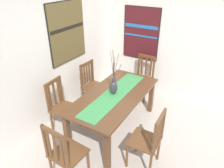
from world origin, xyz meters
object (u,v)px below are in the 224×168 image
Objects in this scene: dining_table at (115,99)px; painting_on_back_wall at (67,32)px; chair_2 at (149,139)px; chair_3 at (62,106)px; chair_4 at (65,153)px; painting_on_side_wall at (141,34)px; chair_0 at (143,77)px; centerpiece_vase at (114,86)px; chair_1 at (92,84)px.

painting_on_back_wall reaches higher than dining_table.
chair_2 reaches higher than dining_table.
chair_3 is 1.36m from painting_on_back_wall.
chair_4 is 0.85× the size of painting_on_side_wall.
chair_0 is at bearing -142.03° from painting_on_side_wall.
chair_2 is 0.99× the size of chair_3.
chair_4 is at bearing -179.60° from centerpiece_vase.
centerpiece_vase is 1.37m from chair_0.
dining_table is at bearing -178.97° from chair_0.
painting_on_side_wall reaches higher than chair_3.
chair_3 is (-0.49, 0.78, -0.40)m from centerpiece_vase.
chair_1 is 1.90m from chair_4.
chair_2 is at bearing -46.97° from chair_4.
chair_4 reaches higher than chair_2.
chair_0 is 0.99× the size of chair_4.
chair_3 is at bearing 165.66° from painting_on_side_wall.
chair_1 is 0.98× the size of chair_3.
chair_3 is at bearing 89.84° from chair_2.
chair_3 is at bearing 156.55° from chair_0.
chair_4 is at bearing -135.34° from chair_3.
centerpiece_vase is (0.01, 0.02, 0.26)m from dining_table.
dining_table is 0.93m from chair_1.
painting_on_back_wall is at bearing 119.25° from chair_1.
painting_on_back_wall reaches higher than chair_2.
centerpiece_vase is 1.36m from painting_on_back_wall.
centerpiece_vase is 1.06m from chair_2.
chair_0 is at bearing 0.31° from chair_4.
centerpiece_vase is 1.00m from chair_3.
painting_on_back_wall reaches higher than chair_3.
dining_table is at bearing -170.74° from painting_on_side_wall.
painting_on_side_wall is (1.17, -0.54, 0.87)m from chair_1.
chair_4 is (-2.59, -0.01, 0.00)m from chair_0.
chair_3 reaches higher than chair_0.
chair_4 is at bearing -174.98° from painting_on_side_wall.
chair_0 is 2.59m from chair_4.
centerpiece_vase is at bearing 60.35° from chair_2.
centerpiece_vase is 1.70m from painting_on_side_wall.
dining_table is 1.90× the size of chair_0.
centerpiece_vase reaches higher than chair_2.
chair_4 is (-1.29, -0.01, -0.40)m from centerpiece_vase.
centerpiece_vase is 0.81× the size of chair_1.
painting_on_side_wall is at bearing 8.66° from centerpiece_vase.
painting_on_side_wall reaches higher than chair_2.
centerpiece_vase is at bearing -101.85° from painting_on_back_wall.
dining_table is 0.98m from chair_2.
chair_1 is 0.86× the size of painting_on_back_wall.
dining_table is 1.88× the size of chair_3.
dining_table is 1.53m from painting_on_back_wall.
chair_3 is 2.34m from painting_on_side_wall.
chair_0 is 0.88× the size of painting_on_back_wall.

